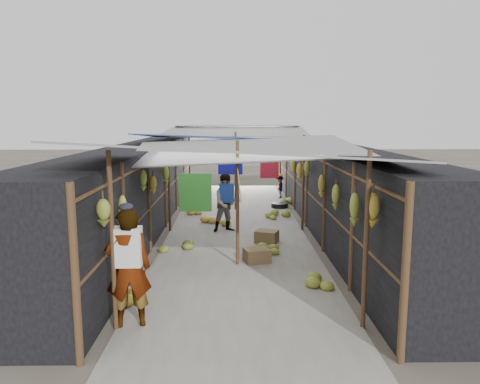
{
  "coord_description": "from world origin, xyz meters",
  "views": [
    {
      "loc": [
        -0.1,
        -6.43,
        3.03
      ],
      "look_at": [
        0.08,
        4.88,
        1.25
      ],
      "focal_mm": 35.0,
      "sensor_mm": 36.0,
      "label": 1
    }
  ],
  "objects": [
    {
      "name": "crate_near",
      "position": [
        0.74,
        4.72,
        0.16
      ],
      "size": [
        0.64,
        0.58,
        0.32
      ],
      "primitive_type": "cube",
      "rotation": [
        0.0,
        0.0,
        -0.37
      ],
      "color": "olive",
      "rests_on": "ground"
    },
    {
      "name": "stall_right",
      "position": [
        2.7,
        6.5,
        1.15
      ],
      "size": [
        1.4,
        15.0,
        2.3
      ],
      "primitive_type": "cube",
      "color": "black",
      "rests_on": "ground"
    },
    {
      "name": "black_basin",
      "position": [
        1.51,
        9.26,
        0.09
      ],
      "size": [
        0.57,
        0.57,
        0.17
      ],
      "primitive_type": "cylinder",
      "color": "black",
      "rests_on": "ground"
    },
    {
      "name": "aisle_slab",
      "position": [
        0.0,
        6.5,
        0.01
      ],
      "size": [
        3.6,
        16.0,
        0.02
      ],
      "primitive_type": "cube",
      "color": "#9E998E",
      "rests_on": "ground"
    },
    {
      "name": "shopper_blue",
      "position": [
        -0.26,
        5.92,
        0.78
      ],
      "size": [
        0.9,
        0.79,
        1.57
      ],
      "primitive_type": "imported",
      "rotation": [
        0.0,
        0.0,
        0.29
      ],
      "color": "navy",
      "rests_on": "ground"
    },
    {
      "name": "crate_back",
      "position": [
        -0.3,
        9.9,
        0.13
      ],
      "size": [
        0.51,
        0.47,
        0.26
      ],
      "primitive_type": "cube",
      "rotation": [
        0.0,
        0.0,
        -0.43
      ],
      "color": "olive",
      "rests_on": "ground"
    },
    {
      "name": "crate_mid",
      "position": [
        0.41,
        3.13,
        0.15
      ],
      "size": [
        0.61,
        0.54,
        0.31
      ],
      "primitive_type": "cube",
      "rotation": [
        0.0,
        0.0,
        0.28
      ],
      "color": "olive",
      "rests_on": "ground"
    },
    {
      "name": "stall_left",
      "position": [
        -2.7,
        6.5,
        1.15
      ],
      "size": [
        1.4,
        15.0,
        2.3
      ],
      "primitive_type": "cube",
      "color": "black",
      "rests_on": "ground"
    },
    {
      "name": "hanging_bananas",
      "position": [
        0.17,
        6.46,
        1.63
      ],
      "size": [
        3.96,
        13.48,
        0.83
      ],
      "color": "olive",
      "rests_on": "ground"
    },
    {
      "name": "market_canopy",
      "position": [
        0.02,
        6.84,
        2.41
      ],
      "size": [
        5.62,
        15.2,
        2.77
      ],
      "color": "brown",
      "rests_on": "ground"
    },
    {
      "name": "floor_bananas",
      "position": [
        0.09,
        6.25,
        0.15
      ],
      "size": [
        4.01,
        10.53,
        0.36
      ],
      "color": "gold",
      "rests_on": "ground"
    },
    {
      "name": "ground",
      "position": [
        0.0,
        0.0,
        0.0
      ],
      "size": [
        80.0,
        80.0,
        0.0
      ],
      "primitive_type": "plane",
      "color": "#6B6356",
      "rests_on": "ground"
    },
    {
      "name": "vendor_elderly",
      "position": [
        -1.61,
        0.1,
        0.89
      ],
      "size": [
        0.73,
        0.56,
        1.78
      ],
      "primitive_type": "imported",
      "rotation": [
        0.0,
        0.0,
        3.37
      ],
      "color": "silver",
      "rests_on": "ground"
    },
    {
      "name": "vendor_seated",
      "position": [
        1.7,
        11.19,
        0.44
      ],
      "size": [
        0.34,
        0.58,
        0.89
      ],
      "primitive_type": "imported",
      "rotation": [
        0.0,
        0.0,
        -1.59
      ],
      "color": "#4F4A44",
      "rests_on": "ground"
    }
  ]
}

